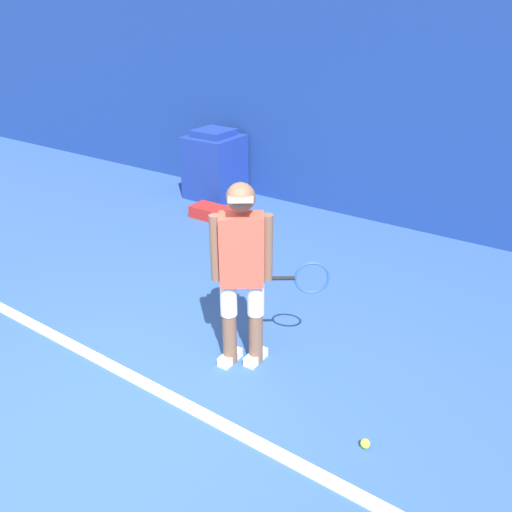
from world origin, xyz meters
name	(u,v)px	position (x,y,z in m)	size (l,w,h in m)	color
ground_plane	(107,430)	(0.00, 0.00, 0.00)	(24.00, 24.00, 0.00)	#2D5193
back_wall	(382,107)	(0.00, 4.88, 1.58)	(24.00, 0.10, 3.16)	navy
court_baseline	(156,389)	(0.00, 0.50, 0.01)	(21.60, 0.10, 0.01)	white
tennis_player	(243,270)	(0.37, 1.20, 0.89)	(0.78, 0.59, 1.60)	brown
tennis_ball	(365,444)	(1.61, 0.89, 0.03)	(0.07, 0.07, 0.07)	#D1E533
covered_chair	(215,165)	(-2.46, 4.39, 0.51)	(0.76, 0.77, 1.07)	navy
equipment_bag	(215,213)	(-1.86, 3.61, 0.09)	(0.71, 0.33, 0.17)	#B2231E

